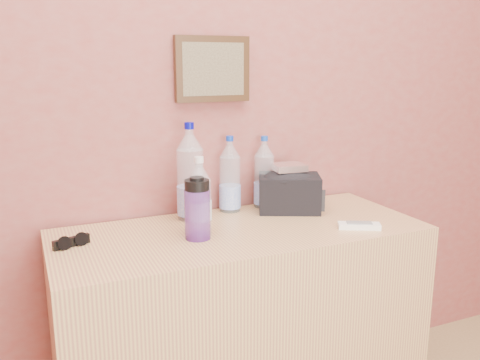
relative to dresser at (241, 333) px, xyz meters
name	(u,v)px	position (x,y,z in m)	size (l,w,h in m)	color
picture_frame	(213,69)	(0.00, 0.27, 0.98)	(0.30, 0.03, 0.25)	#382311
dresser	(241,333)	(0.00, 0.00, 0.00)	(1.34, 0.56, 0.84)	tan
pet_large_a	(190,177)	(-0.13, 0.19, 0.58)	(0.10, 0.10, 0.37)	silver
pet_large_b	(230,178)	(0.05, 0.23, 0.55)	(0.08, 0.08, 0.31)	silver
pet_large_c	(264,176)	(0.21, 0.23, 0.55)	(0.08, 0.08, 0.30)	silver
pet_small	(200,200)	(-0.15, 0.01, 0.54)	(0.08, 0.08, 0.27)	white
nalgene_bottle	(197,209)	(-0.18, -0.03, 0.52)	(0.09, 0.09, 0.22)	#642C94
sunglasses	(71,242)	(-0.58, 0.06, 0.43)	(0.12, 0.05, 0.03)	black
ac_remote	(359,226)	(0.39, -0.17, 0.43)	(0.15, 0.05, 0.02)	silver
toiletry_bag	(289,191)	(0.28, 0.14, 0.50)	(0.24, 0.17, 0.16)	black
foil_packet	(289,167)	(0.28, 0.15, 0.60)	(0.13, 0.11, 0.03)	silver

